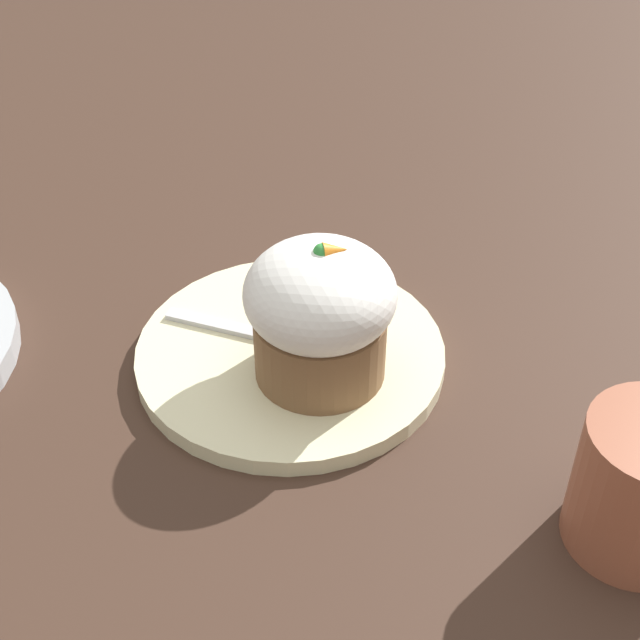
# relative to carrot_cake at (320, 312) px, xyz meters

# --- Properties ---
(ground_plane) EXTENTS (4.00, 4.00, 0.00)m
(ground_plane) POSITION_rel_carrot_cake_xyz_m (-0.01, 0.03, -0.06)
(ground_plane) COLOR #3D281E
(dessert_plate) EXTENTS (0.21, 0.21, 0.01)m
(dessert_plate) POSITION_rel_carrot_cake_xyz_m (-0.01, 0.03, -0.05)
(dessert_plate) COLOR beige
(dessert_plate) RESTS_ON ground_plane
(carrot_cake) EXTENTS (0.10, 0.10, 0.10)m
(carrot_cake) POSITION_rel_carrot_cake_xyz_m (0.00, 0.00, 0.00)
(carrot_cake) COLOR brown
(carrot_cake) RESTS_ON dessert_plate
(spoon) EXTENTS (0.12, 0.08, 0.01)m
(spoon) POSITION_rel_carrot_cake_xyz_m (-0.02, 0.03, -0.05)
(spoon) COLOR silver
(spoon) RESTS_ON dessert_plate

